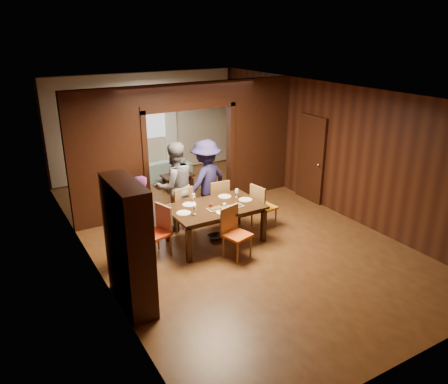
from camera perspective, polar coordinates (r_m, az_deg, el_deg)
floor at (r=9.26m, az=0.09°, el=-5.05°), size 9.00×9.00×0.00m
ceiling at (r=8.42m, az=0.10°, el=13.03°), size 5.50×9.00×0.02m
room_walls at (r=10.33m, az=-5.22°, el=6.51°), size 5.52×9.01×2.90m
person_purple at (r=7.87m, az=-11.03°, el=-3.72°), size 0.53×0.68×1.65m
person_grey at (r=9.11m, az=-6.45°, el=0.75°), size 0.92×0.72×1.87m
person_navy at (r=9.49m, az=-2.36°, el=1.49°), size 1.33×1.04×1.81m
sofa at (r=12.41m, az=-8.88°, el=2.93°), size 2.01×0.91×0.57m
serving_bowl at (r=8.59m, az=-1.16°, el=-1.37°), size 0.31×0.31×0.08m
dining_table at (r=8.67m, az=-1.12°, el=-4.16°), size 1.81×1.12×0.76m
coffee_table at (r=11.58m, az=-6.07°, el=1.32°), size 0.80×0.50×0.40m
chair_left at (r=8.18m, az=-8.86°, el=-5.22°), size 0.55×0.55×0.97m
chair_right at (r=9.28m, az=5.27°, el=-1.80°), size 0.50×0.50×0.97m
chair_far_l at (r=9.20m, az=-5.91°, el=-2.03°), size 0.50×0.50×0.97m
chair_far_r at (r=9.56m, az=-1.02°, el=-1.03°), size 0.47×0.47×0.97m
chair_near at (r=8.04m, az=1.73°, el=-5.45°), size 0.54×0.54×0.97m
hutch at (r=6.67m, az=-12.35°, el=-6.81°), size 0.40×1.20×2.00m
door_right at (r=10.77m, az=11.26°, el=4.27°), size 0.06×0.90×2.10m
window_far at (r=12.60m, az=-10.30°, el=9.76°), size 1.20×0.03×1.30m
curtain_left at (r=12.42m, az=-13.36°, el=7.25°), size 0.35×0.06×2.40m
curtain_right at (r=12.92m, az=-6.97°, el=8.17°), size 0.35×0.06×2.40m
plate_left at (r=8.23m, az=-5.30°, el=-2.73°), size 0.27×0.27×0.01m
plate_far_l at (r=8.60m, az=-4.55°, el=-1.63°), size 0.27×0.27×0.01m
plate_far_r at (r=8.98m, az=0.09°, el=-0.58°), size 0.27×0.27×0.01m
plate_right at (r=8.82m, az=2.82°, el=-1.01°), size 0.27×0.27×0.01m
plate_near at (r=8.22m, az=-0.10°, el=-2.65°), size 0.27×0.27×0.01m
platter_a at (r=8.35m, az=-1.14°, el=-2.18°), size 0.30×0.20×0.04m
platter_b at (r=8.48m, az=1.50°, el=-1.80°), size 0.30×0.20×0.04m
wineglass_left at (r=8.12m, az=-3.89°, el=-2.36°), size 0.08×0.08×0.18m
wineglass_far at (r=8.69m, az=-4.00°, el=-0.78°), size 0.08×0.08×0.18m
wineglass_right at (r=8.93m, az=1.67°, el=-0.14°), size 0.08×0.08×0.18m
tumbler at (r=8.29m, az=0.06°, el=-1.96°), size 0.07×0.07×0.14m
condiment_jar at (r=8.39m, az=-1.75°, el=-1.80°), size 0.08×0.08×0.11m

